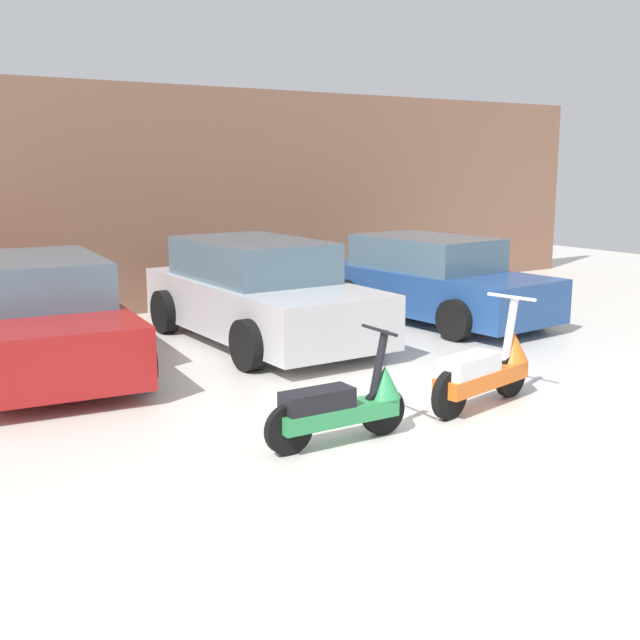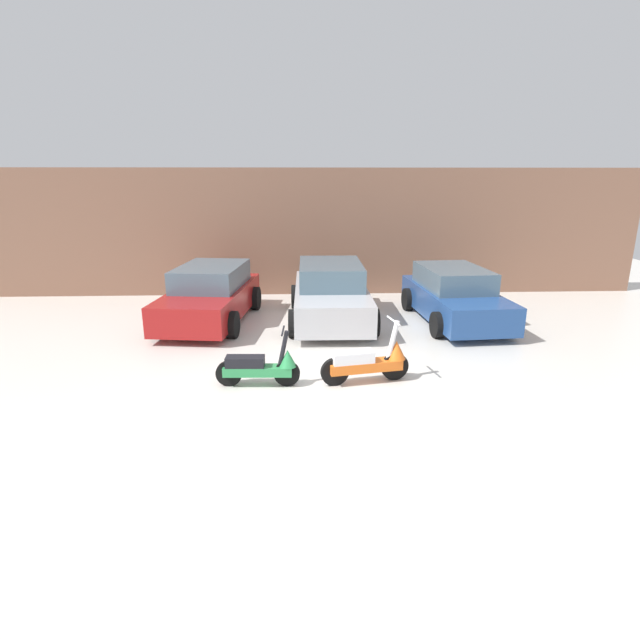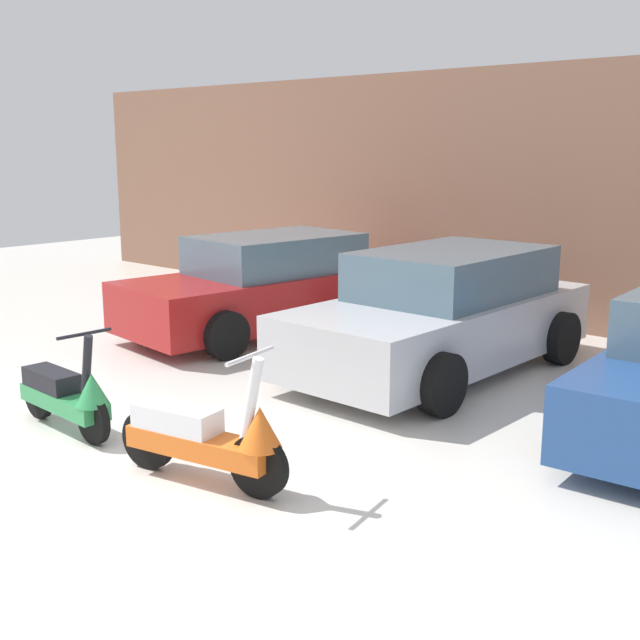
{
  "view_description": "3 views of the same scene",
  "coord_description": "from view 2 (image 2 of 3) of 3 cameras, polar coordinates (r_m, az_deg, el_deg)",
  "views": [
    {
      "loc": [
        -4.85,
        -4.72,
        2.44
      ],
      "look_at": [
        -0.07,
        2.38,
        0.73
      ],
      "focal_mm": 45.0,
      "sensor_mm": 36.0,
      "label": 1
    },
    {
      "loc": [
        -0.28,
        -7.08,
        3.41
      ],
      "look_at": [
        0.11,
        2.19,
        0.72
      ],
      "focal_mm": 28.0,
      "sensor_mm": 36.0,
      "label": 2
    },
    {
      "loc": [
        5.32,
        -2.92,
        2.54
      ],
      "look_at": [
        0.62,
        2.41,
        0.99
      ],
      "focal_mm": 45.0,
      "sensor_mm": 36.0,
      "label": 3
    }
  ],
  "objects": [
    {
      "name": "ground_plane",
      "position": [
        7.86,
        -0.12,
        -9.53
      ],
      "size": [
        28.0,
        28.0,
        0.0
      ],
      "primitive_type": "plane",
      "color": "silver"
    },
    {
      "name": "wall_back",
      "position": [
        14.72,
        -1.32,
        9.95
      ],
      "size": [
        19.6,
        0.12,
        3.63
      ],
      "primitive_type": "cube",
      "color": "#845B47",
      "rests_on": "ground_plane"
    },
    {
      "name": "scooter_front_left",
      "position": [
        8.41,
        -6.71,
        -5.27
      ],
      "size": [
        1.42,
        0.51,
        0.99
      ],
      "rotation": [
        0.0,
        0.0,
        -0.04
      ],
      "color": "black",
      "rests_on": "ground_plane"
    },
    {
      "name": "scooter_front_right",
      "position": [
        8.53,
        5.65,
        -4.67
      ],
      "size": [
        1.54,
        0.63,
        1.08
      ],
      "rotation": [
        0.0,
        0.0,
        0.19
      ],
      "color": "black",
      "rests_on": "ground_plane"
    },
    {
      "name": "car_rear_left",
      "position": [
        12.33,
        -12.42,
        2.8
      ],
      "size": [
        2.26,
        4.1,
        1.33
      ],
      "rotation": [
        0.0,
        0.0,
        -1.69
      ],
      "color": "maroon",
      "rests_on": "ground_plane"
    },
    {
      "name": "car_rear_center",
      "position": [
        12.1,
        1.24,
        3.04
      ],
      "size": [
        2.02,
        4.09,
        1.38
      ],
      "rotation": [
        0.0,
        0.0,
        -1.58
      ],
      "color": "#B7B7BC",
      "rests_on": "ground_plane"
    },
    {
      "name": "car_rear_right",
      "position": [
        12.47,
        15.1,
        2.65
      ],
      "size": [
        2.03,
        3.89,
        1.29
      ],
      "rotation": [
        0.0,
        0.0,
        -1.5
      ],
      "color": "navy",
      "rests_on": "ground_plane"
    }
  ]
}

